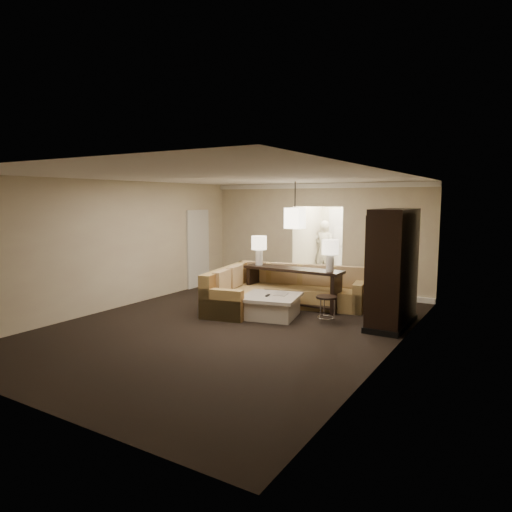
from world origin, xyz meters
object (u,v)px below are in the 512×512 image
Objects in this scene: coffee_table at (271,306)px; console_table at (293,284)px; armoire at (392,271)px; drink_table at (326,304)px; person at (324,247)px; sectional_sofa at (277,291)px.

console_table reaches higher than coffee_table.
drink_table is (-1.15, -0.40, -0.69)m from armoire.
armoire is 5.03m from person.
armoire is 4.28× the size of drink_table.
drink_table is 4.83m from person.
armoire reaches higher than console_table.
person is (-1.89, 4.40, 0.61)m from drink_table.
coffee_table is at bearing -165.29° from armoire.
sectional_sofa reaches higher than coffee_table.
coffee_table is 0.60× the size of armoire.
sectional_sofa is 2.39× the size of coffee_table.
console_table is (0.30, 0.19, 0.16)m from sectional_sofa.
person is (-0.76, 4.60, 0.75)m from coffee_table.
console_table is 3.71m from person.
person is (-0.46, 3.79, 0.62)m from sectional_sofa.
drink_table is at bearing -33.86° from sectional_sofa.
person is at bearing 99.44° from coffee_table.
drink_table is at bearing -160.86° from armoire.
armoire is at bearing 124.55° from person.
sectional_sofa is 6.12× the size of drink_table.
person is (-0.76, 3.60, 0.46)m from console_table.
console_table is 2.38m from armoire.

